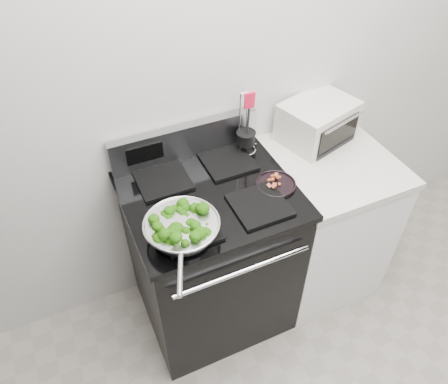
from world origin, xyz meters
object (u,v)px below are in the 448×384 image
skillet (182,228)px  bacon_plate (276,183)px  gas_range (211,255)px  utensil_holder (246,141)px  toaster_oven (317,121)px

skillet → bacon_plate: 0.52m
gas_range → bacon_plate: (0.30, -0.08, 0.48)m
gas_range → skillet: size_ratio=2.33×
gas_range → utensil_holder: utensil_holder is taller
bacon_plate → utensil_holder: (-0.01, 0.30, 0.04)m
gas_range → toaster_oven: (0.71, 0.19, 0.54)m
gas_range → skillet: gas_range is taller
skillet → toaster_oven: (0.91, 0.39, 0.03)m
gas_range → bacon_plate: bearing=-15.2°
bacon_plate → toaster_oven: toaster_oven is taller
bacon_plate → utensil_holder: bearing=92.0°
bacon_plate → toaster_oven: 0.49m
utensil_holder → toaster_oven: (0.41, -0.02, 0.01)m
gas_range → skillet: bearing=-135.8°
skillet → utensil_holder: size_ratio=1.42×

